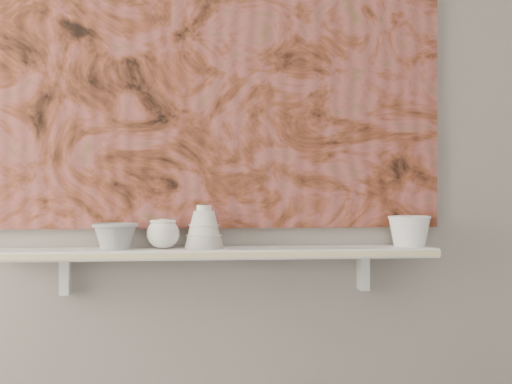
{
  "coord_description": "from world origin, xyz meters",
  "views": [
    {
      "loc": [
        -0.13,
        -0.77,
        1.11
      ],
      "look_at": [
        0.12,
        1.49,
        1.11
      ],
      "focal_mm": 50.0,
      "sensor_mm": 36.0,
      "label": 1
    }
  ],
  "objects": [
    {
      "name": "house_motif",
      "position": [
        0.45,
        1.57,
        1.23
      ],
      "size": [
        0.09,
        0.0,
        0.08
      ],
      "primitive_type": "cube",
      "color": "black",
      "rests_on": "painting"
    },
    {
      "name": "bowl_white",
      "position": [
        0.63,
        1.51,
        0.98
      ],
      "size": [
        0.17,
        0.17,
        0.1
      ],
      "primitive_type": null,
      "rotation": [
        0.0,
        0.0,
        0.21
      ],
      "color": "white",
      "rests_on": "shelf"
    },
    {
      "name": "bracket_right",
      "position": [
        0.49,
        1.57,
        0.84
      ],
      "size": [
        0.03,
        0.06,
        0.12
      ],
      "primitive_type": "cube",
      "color": "silver",
      "rests_on": "wall_back"
    },
    {
      "name": "bracket_left",
      "position": [
        -0.49,
        1.57,
        0.84
      ],
      "size": [
        0.03,
        0.06,
        0.12
      ],
      "primitive_type": "cube",
      "color": "silver",
      "rests_on": "wall_back"
    },
    {
      "name": "shelf",
      "position": [
        0.0,
        1.51,
        0.92
      ],
      "size": [
        1.4,
        0.18,
        0.03
      ],
      "primitive_type": "cube",
      "color": "silver",
      "rests_on": "wall_back"
    },
    {
      "name": "painting",
      "position": [
        0.0,
        1.59,
        1.54
      ],
      "size": [
        1.5,
        0.02,
        1.1
      ],
      "primitive_type": "cube",
      "color": "brown",
      "rests_on": "wall_back"
    },
    {
      "name": "cup_cream",
      "position": [
        -0.18,
        1.51,
        0.98
      ],
      "size": [
        0.1,
        0.1,
        0.09
      ],
      "primitive_type": null,
      "rotation": [
        0.0,
        0.0,
        -0.0
      ],
      "color": "silver",
      "rests_on": "shelf"
    },
    {
      "name": "shelf_stripe",
      "position": [
        0.0,
        1.41,
        0.92
      ],
      "size": [
        1.4,
        0.01,
        0.02
      ],
      "primitive_type": "cube",
      "color": "beige",
      "rests_on": "shelf"
    },
    {
      "name": "bowl_grey",
      "position": [
        -0.33,
        1.51,
        0.97
      ],
      "size": [
        0.19,
        0.19,
        0.08
      ],
      "primitive_type": null,
      "rotation": [
        0.0,
        0.0,
        0.43
      ],
      "color": "gray",
      "rests_on": "shelf"
    },
    {
      "name": "bell_vessel",
      "position": [
        -0.05,
        1.51,
        1.0
      ],
      "size": [
        0.14,
        0.14,
        0.14
      ],
      "primitive_type": null,
      "rotation": [
        0.0,
        0.0,
        0.1
      ],
      "color": "silver",
      "rests_on": "shelf"
    },
    {
      "name": "wall_back",
      "position": [
        0.0,
        1.6,
        1.35
      ],
      "size": [
        3.6,
        0.0,
        3.6
      ],
      "primitive_type": "plane",
      "rotation": [
        1.57,
        0.0,
        0.0
      ],
      "color": "gray",
      "rests_on": "floor"
    }
  ]
}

